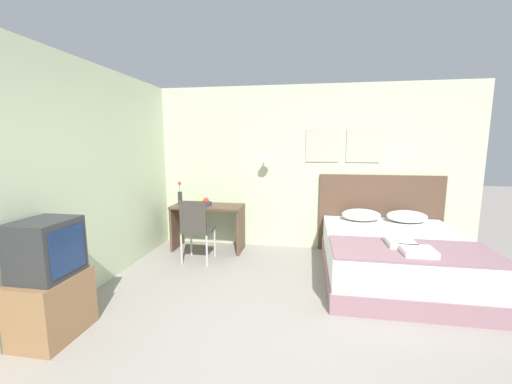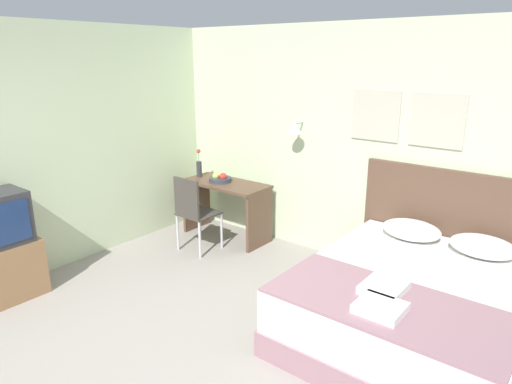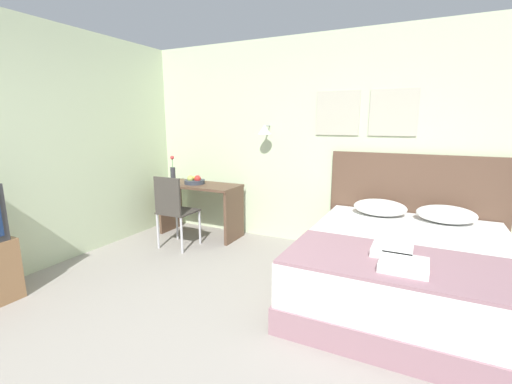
# 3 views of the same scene
# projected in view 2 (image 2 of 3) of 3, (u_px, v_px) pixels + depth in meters

# --- Properties ---
(wall_back) EXTENTS (5.47, 0.31, 2.65)m
(wall_back) POSITION_uv_depth(u_px,v_px,m) (346.00, 146.00, 5.09)
(wall_back) COLOR beige
(wall_back) RESTS_ON ground_plane
(bed) EXTENTS (1.76, 2.04, 0.58)m
(bed) POSITION_uv_depth(u_px,v_px,m) (412.00, 307.00, 3.81)
(bed) COLOR gray
(bed) RESTS_ON ground_plane
(headboard) EXTENTS (1.88, 0.06, 1.24)m
(headboard) POSITION_uv_depth(u_px,v_px,m) (454.00, 233.00, 4.50)
(headboard) COLOR brown
(headboard) RESTS_ON ground_plane
(pillow_left) EXTENTS (0.57, 0.43, 0.17)m
(pillow_left) POSITION_uv_depth(u_px,v_px,m) (411.00, 230.00, 4.46)
(pillow_left) COLOR white
(pillow_left) RESTS_ON bed
(pillow_right) EXTENTS (0.57, 0.43, 0.17)m
(pillow_right) POSITION_uv_depth(u_px,v_px,m) (483.00, 246.00, 4.08)
(pillow_right) COLOR white
(pillow_right) RESTS_ON bed
(throw_blanket) EXTENTS (1.71, 0.82, 0.02)m
(throw_blanket) POSITION_uv_depth(u_px,v_px,m) (387.00, 304.00, 3.28)
(throw_blanket) COLOR gray
(throw_blanket) RESTS_ON bed
(folded_towel_near_foot) EXTENTS (0.29, 0.34, 0.06)m
(folded_towel_near_foot) POSITION_uv_depth(u_px,v_px,m) (384.00, 287.00, 3.42)
(folded_towel_near_foot) COLOR white
(folded_towel_near_foot) RESTS_ON throw_blanket
(folded_towel_mid_bed) EXTENTS (0.32, 0.29, 0.06)m
(folded_towel_mid_bed) POSITION_uv_depth(u_px,v_px,m) (380.00, 308.00, 3.15)
(folded_towel_mid_bed) COLOR white
(folded_towel_mid_bed) RESTS_ON throw_blanket
(desk) EXTENTS (1.13, 0.52, 0.74)m
(desk) POSITION_uv_depth(u_px,v_px,m) (226.00, 199.00, 5.89)
(desk) COLOR brown
(desk) RESTS_ON ground_plane
(desk_chair) EXTENTS (0.42, 0.42, 0.94)m
(desk_chair) POSITION_uv_depth(u_px,v_px,m) (193.00, 209.00, 5.42)
(desk_chair) COLOR #3D3833
(desk_chair) RESTS_ON ground_plane
(fruit_bowl) EXTENTS (0.28, 0.28, 0.13)m
(fruit_bowl) POSITION_uv_depth(u_px,v_px,m) (220.00, 178.00, 5.84)
(fruit_bowl) COLOR #333842
(fruit_bowl) RESTS_ON desk
(flower_vase) EXTENTS (0.07, 0.07, 0.38)m
(flower_vase) POSITION_uv_depth(u_px,v_px,m) (199.00, 166.00, 6.06)
(flower_vase) COLOR #333338
(flower_vase) RESTS_ON desk
(tv_stand) EXTENTS (0.44, 0.60, 0.57)m
(tv_stand) POSITION_uv_depth(u_px,v_px,m) (7.00, 270.00, 4.46)
(tv_stand) COLOR #8E6642
(tv_stand) RESTS_ON ground_plane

